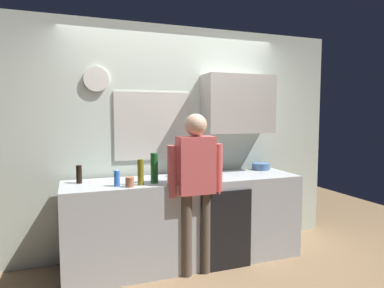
{
  "coord_description": "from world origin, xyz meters",
  "views": [
    {
      "loc": [
        -1.13,
        -3.03,
        1.58
      ],
      "look_at": [
        0.05,
        0.25,
        1.28
      ],
      "focal_mm": 31.29,
      "sensor_mm": 36.0,
      "label": 1
    }
  ],
  "objects_px": {
    "coffee_maker": "(202,167)",
    "dish_soap": "(117,178)",
    "bottle_olive_oil": "(141,172)",
    "cup_terracotta_mug": "(130,182)",
    "cup_blue_mug": "(178,174)",
    "bottle_green_wine": "(154,168)",
    "potted_plant": "(184,165)",
    "person_at_sink": "(196,180)",
    "mixing_bowl": "(261,166)",
    "bottle_dark_sauce": "(79,174)"
  },
  "relations": [
    {
      "from": "bottle_olive_oil",
      "to": "person_at_sink",
      "type": "distance_m",
      "value": 0.54
    },
    {
      "from": "cup_terracotta_mug",
      "to": "dish_soap",
      "type": "xyz_separation_m",
      "value": [
        -0.11,
        0.07,
        0.03
      ]
    },
    {
      "from": "bottle_dark_sauce",
      "to": "person_at_sink",
      "type": "height_order",
      "value": "person_at_sink"
    },
    {
      "from": "bottle_green_wine",
      "to": "cup_blue_mug",
      "type": "xyz_separation_m",
      "value": [
        0.28,
        0.11,
        -0.1
      ]
    },
    {
      "from": "person_at_sink",
      "to": "bottle_olive_oil",
      "type": "bearing_deg",
      "value": 164.93
    },
    {
      "from": "potted_plant",
      "to": "dish_soap",
      "type": "relative_size",
      "value": 1.28
    },
    {
      "from": "bottle_olive_oil",
      "to": "potted_plant",
      "type": "xyz_separation_m",
      "value": [
        0.53,
        0.27,
        0.01
      ]
    },
    {
      "from": "bottle_olive_oil",
      "to": "cup_blue_mug",
      "type": "height_order",
      "value": "bottle_olive_oil"
    },
    {
      "from": "bottle_green_wine",
      "to": "bottle_dark_sauce",
      "type": "relative_size",
      "value": 1.67
    },
    {
      "from": "bottle_green_wine",
      "to": "coffee_maker",
      "type": "bearing_deg",
      "value": -6.3
    },
    {
      "from": "coffee_maker",
      "to": "dish_soap",
      "type": "bearing_deg",
      "value": 178.18
    },
    {
      "from": "coffee_maker",
      "to": "dish_soap",
      "type": "xyz_separation_m",
      "value": [
        -0.86,
        0.03,
        -0.07
      ]
    },
    {
      "from": "bottle_olive_oil",
      "to": "bottle_green_wine",
      "type": "distance_m",
      "value": 0.16
    },
    {
      "from": "bottle_olive_oil",
      "to": "mixing_bowl",
      "type": "distance_m",
      "value": 1.63
    },
    {
      "from": "mixing_bowl",
      "to": "person_at_sink",
      "type": "xyz_separation_m",
      "value": [
        -1.06,
        -0.53,
        -0.01
      ]
    },
    {
      "from": "cup_blue_mug",
      "to": "cup_terracotta_mug",
      "type": "distance_m",
      "value": 0.58
    },
    {
      "from": "bottle_dark_sauce",
      "to": "cup_blue_mug",
      "type": "relative_size",
      "value": 1.8
    },
    {
      "from": "bottle_green_wine",
      "to": "cup_terracotta_mug",
      "type": "xyz_separation_m",
      "value": [
        -0.26,
        -0.1,
        -0.1
      ]
    },
    {
      "from": "cup_blue_mug",
      "to": "dish_soap",
      "type": "relative_size",
      "value": 0.56
    },
    {
      "from": "bottle_olive_oil",
      "to": "potted_plant",
      "type": "height_order",
      "value": "bottle_olive_oil"
    },
    {
      "from": "cup_terracotta_mug",
      "to": "potted_plant",
      "type": "bearing_deg",
      "value": 26.43
    },
    {
      "from": "bottle_green_wine",
      "to": "bottle_olive_oil",
      "type": "bearing_deg",
      "value": -161.25
    },
    {
      "from": "bottle_olive_oil",
      "to": "dish_soap",
      "type": "xyz_separation_m",
      "value": [
        -0.22,
        0.02,
        -0.05
      ]
    },
    {
      "from": "dish_soap",
      "to": "potted_plant",
      "type": "bearing_deg",
      "value": 18.28
    },
    {
      "from": "cup_blue_mug",
      "to": "mixing_bowl",
      "type": "bearing_deg",
      "value": 12.01
    },
    {
      "from": "bottle_green_wine",
      "to": "person_at_sink",
      "type": "distance_m",
      "value": 0.43
    },
    {
      "from": "coffee_maker",
      "to": "potted_plant",
      "type": "xyz_separation_m",
      "value": [
        -0.11,
        0.27,
        -0.01
      ]
    },
    {
      "from": "bottle_dark_sauce",
      "to": "mixing_bowl",
      "type": "bearing_deg",
      "value": 3.11
    },
    {
      "from": "cup_terracotta_mug",
      "to": "dish_soap",
      "type": "distance_m",
      "value": 0.13
    },
    {
      "from": "bottle_olive_oil",
      "to": "potted_plant",
      "type": "bearing_deg",
      "value": 27.2
    },
    {
      "from": "bottle_green_wine",
      "to": "cup_terracotta_mug",
      "type": "relative_size",
      "value": 3.26
    },
    {
      "from": "coffee_maker",
      "to": "bottle_dark_sauce",
      "type": "height_order",
      "value": "coffee_maker"
    },
    {
      "from": "cup_blue_mug",
      "to": "bottle_green_wine",
      "type": "bearing_deg",
      "value": -158.8
    },
    {
      "from": "bottle_dark_sauce",
      "to": "dish_soap",
      "type": "distance_m",
      "value": 0.43
    },
    {
      "from": "cup_blue_mug",
      "to": "cup_terracotta_mug",
      "type": "xyz_separation_m",
      "value": [
        -0.54,
        -0.21,
        -0.0
      ]
    },
    {
      "from": "bottle_green_wine",
      "to": "potted_plant",
      "type": "distance_m",
      "value": 0.44
    },
    {
      "from": "bottle_green_wine",
      "to": "mixing_bowl",
      "type": "bearing_deg",
      "value": 13.86
    },
    {
      "from": "bottle_dark_sauce",
      "to": "cup_terracotta_mug",
      "type": "relative_size",
      "value": 1.96
    },
    {
      "from": "bottle_olive_oil",
      "to": "person_at_sink",
      "type": "height_order",
      "value": "person_at_sink"
    },
    {
      "from": "cup_blue_mug",
      "to": "person_at_sink",
      "type": "bearing_deg",
      "value": -71.86
    },
    {
      "from": "dish_soap",
      "to": "coffee_maker",
      "type": "bearing_deg",
      "value": -1.82
    },
    {
      "from": "bottle_olive_oil",
      "to": "cup_terracotta_mug",
      "type": "distance_m",
      "value": 0.15
    },
    {
      "from": "potted_plant",
      "to": "dish_soap",
      "type": "height_order",
      "value": "potted_plant"
    },
    {
      "from": "person_at_sink",
      "to": "coffee_maker",
      "type": "bearing_deg",
      "value": 43.83
    },
    {
      "from": "bottle_olive_oil",
      "to": "cup_blue_mug",
      "type": "xyz_separation_m",
      "value": [
        0.43,
        0.16,
        -0.07
      ]
    },
    {
      "from": "coffee_maker",
      "to": "bottle_green_wine",
      "type": "relative_size",
      "value": 1.1
    },
    {
      "from": "bottle_dark_sauce",
      "to": "mixing_bowl",
      "type": "xyz_separation_m",
      "value": [
        2.14,
        0.12,
        -0.05
      ]
    },
    {
      "from": "bottle_olive_oil",
      "to": "mixing_bowl",
      "type": "xyz_separation_m",
      "value": [
        1.58,
        0.4,
        -0.08
      ]
    },
    {
      "from": "cup_blue_mug",
      "to": "person_at_sink",
      "type": "relative_size",
      "value": 0.06
    },
    {
      "from": "bottle_green_wine",
      "to": "dish_soap",
      "type": "xyz_separation_m",
      "value": [
        -0.37,
        -0.03,
        -0.07
      ]
    }
  ]
}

